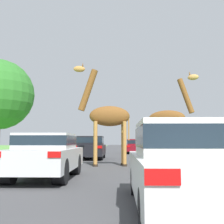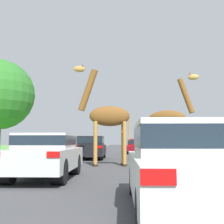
% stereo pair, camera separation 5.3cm
% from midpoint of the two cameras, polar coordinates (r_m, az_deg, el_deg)
% --- Properties ---
extents(road, '(7.84, 120.00, 0.00)m').
position_cam_midpoint_polar(road, '(31.42, 2.60, -8.07)').
color(road, '#424244').
rests_on(road, ground).
extents(giraffe_near_road, '(2.77, 0.98, 4.97)m').
position_cam_midpoint_polar(giraffe_near_road, '(13.49, -1.00, -0.92)').
color(giraffe_near_road, '#B77F3D').
rests_on(giraffe_near_road, ground).
extents(giraffe_companion, '(2.63, 1.43, 4.76)m').
position_cam_midpoint_polar(giraffe_companion, '(15.08, 11.67, -1.85)').
color(giraffe_companion, tan).
rests_on(giraffe_companion, ground).
extents(car_lead_maroon, '(1.96, 4.38, 1.50)m').
position_cam_midpoint_polar(car_lead_maroon, '(5.12, 15.50, -9.98)').
color(car_lead_maroon, silver).
rests_on(car_lead_maroon, ground).
extents(car_queue_right, '(1.82, 4.18, 1.36)m').
position_cam_midpoint_polar(car_queue_right, '(27.20, 5.00, -6.87)').
color(car_queue_right, maroon).
rests_on(car_queue_right, ground).
extents(car_queue_left, '(1.79, 4.02, 1.40)m').
position_cam_midpoint_polar(car_queue_left, '(9.11, -13.21, -8.36)').
color(car_queue_left, silver).
rests_on(car_queue_left, ground).
extents(car_far_ahead, '(1.79, 4.17, 1.49)m').
position_cam_midpoint_polar(car_far_ahead, '(18.67, -4.23, -7.11)').
color(car_far_ahead, black).
rests_on(car_far_ahead, ground).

